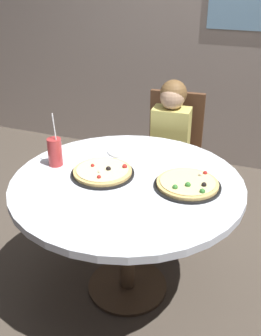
{
  "coord_description": "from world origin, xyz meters",
  "views": [
    {
      "loc": [
        0.69,
        -1.69,
        1.77
      ],
      "look_at": [
        0.0,
        0.05,
        0.8
      ],
      "focal_mm": 42.39,
      "sensor_mm": 36.0,
      "label": 1
    }
  ],
  "objects_px": {
    "soda_cup": "(55,152)",
    "pizza_veggie": "(103,172)",
    "dining_table": "(127,196)",
    "diner_child": "(167,166)",
    "pizza_cheese": "(188,184)",
    "plate_small": "(123,152)",
    "chair_wooden": "(173,150)"
  },
  "relations": [
    {
      "from": "plate_small",
      "to": "dining_table",
      "type": "bearing_deg",
      "value": -63.43
    },
    {
      "from": "chair_wooden",
      "to": "plate_small",
      "type": "height_order",
      "value": "chair_wooden"
    },
    {
      "from": "pizza_cheese",
      "to": "soda_cup",
      "type": "xyz_separation_m",
      "value": [
        -0.76,
        -0.03,
        0.06
      ]
    },
    {
      "from": "dining_table",
      "to": "pizza_cheese",
      "type": "height_order",
      "value": "pizza_cheese"
    },
    {
      "from": "soda_cup",
      "to": "plate_small",
      "type": "height_order",
      "value": "soda_cup"
    },
    {
      "from": "pizza_cheese",
      "to": "dining_table",
      "type": "bearing_deg",
      "value": -170.67
    },
    {
      "from": "diner_child",
      "to": "plate_small",
      "type": "xyz_separation_m",
      "value": [
        -0.16,
        -0.43,
        0.27
      ]
    },
    {
      "from": "dining_table",
      "to": "chair_wooden",
      "type": "xyz_separation_m",
      "value": [
        -0.01,
        0.93,
        -0.12
      ]
    },
    {
      "from": "dining_table",
      "to": "pizza_veggie",
      "type": "distance_m",
      "value": 0.18
    },
    {
      "from": "dining_table",
      "to": "plate_small",
      "type": "relative_size",
      "value": 6.87
    },
    {
      "from": "chair_wooden",
      "to": "plate_small",
      "type": "xyz_separation_m",
      "value": [
        -0.15,
        -0.61,
        0.22
      ]
    },
    {
      "from": "pizza_veggie",
      "to": "diner_child",
      "type": "bearing_deg",
      "value": 78.16
    },
    {
      "from": "pizza_cheese",
      "to": "plate_small",
      "type": "distance_m",
      "value": 0.54
    },
    {
      "from": "diner_child",
      "to": "plate_small",
      "type": "bearing_deg",
      "value": -110.76
    },
    {
      "from": "chair_wooden",
      "to": "pizza_cheese",
      "type": "xyz_separation_m",
      "value": [
        0.32,
        -0.87,
        0.24
      ]
    },
    {
      "from": "pizza_veggie",
      "to": "plate_small",
      "type": "height_order",
      "value": "pizza_veggie"
    },
    {
      "from": "dining_table",
      "to": "pizza_veggie",
      "type": "xyz_separation_m",
      "value": [
        -0.15,
        0.01,
        0.11
      ]
    },
    {
      "from": "plate_small",
      "to": "pizza_cheese",
      "type": "bearing_deg",
      "value": -29.01
    },
    {
      "from": "chair_wooden",
      "to": "plate_small",
      "type": "relative_size",
      "value": 5.28
    },
    {
      "from": "chair_wooden",
      "to": "pizza_veggie",
      "type": "height_order",
      "value": "chair_wooden"
    },
    {
      "from": "soda_cup",
      "to": "chair_wooden",
      "type": "bearing_deg",
      "value": 64.22
    },
    {
      "from": "plate_small",
      "to": "soda_cup",
      "type": "bearing_deg",
      "value": -134.57
    },
    {
      "from": "dining_table",
      "to": "diner_child",
      "type": "xyz_separation_m",
      "value": [
        0.01,
        0.74,
        -0.17
      ]
    },
    {
      "from": "dining_table",
      "to": "diner_child",
      "type": "relative_size",
      "value": 1.14
    },
    {
      "from": "dining_table",
      "to": "diner_child",
      "type": "distance_m",
      "value": 0.76
    },
    {
      "from": "pizza_cheese",
      "to": "pizza_veggie",
      "type": "bearing_deg",
      "value": -174.98
    },
    {
      "from": "soda_cup",
      "to": "pizza_veggie",
      "type": "bearing_deg",
      "value": -1.76
    },
    {
      "from": "dining_table",
      "to": "soda_cup",
      "type": "relative_size",
      "value": 4.02
    },
    {
      "from": "dining_table",
      "to": "diner_child",
      "type": "bearing_deg",
      "value": 89.5
    },
    {
      "from": "diner_child",
      "to": "chair_wooden",
      "type": "bearing_deg",
      "value": 94.54
    },
    {
      "from": "dining_table",
      "to": "pizza_veggie",
      "type": "bearing_deg",
      "value": 175.67
    },
    {
      "from": "pizza_cheese",
      "to": "plate_small",
      "type": "relative_size",
      "value": 1.92
    }
  ]
}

